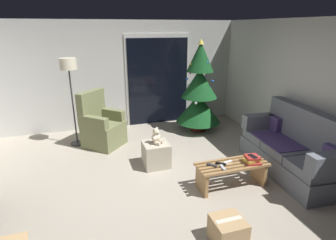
# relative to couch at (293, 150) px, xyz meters

# --- Properties ---
(ground_plane) EXTENTS (7.00, 7.00, 0.00)m
(ground_plane) POSITION_rel_couch_xyz_m (-2.32, 0.15, -0.40)
(ground_plane) COLOR #9E9384
(wall_back) EXTENTS (5.72, 0.12, 2.50)m
(wall_back) POSITION_rel_couch_xyz_m (-2.32, 3.21, 0.85)
(wall_back) COLOR beige
(wall_back) RESTS_ON ground
(wall_right) EXTENTS (0.12, 6.00, 2.50)m
(wall_right) POSITION_rel_couch_xyz_m (0.54, 0.15, 0.85)
(wall_right) COLOR beige
(wall_right) RESTS_ON ground
(patio_door_frame) EXTENTS (1.60, 0.02, 2.20)m
(patio_door_frame) POSITION_rel_couch_xyz_m (-1.45, 3.14, 0.70)
(patio_door_frame) COLOR silver
(patio_door_frame) RESTS_ON ground
(patio_door_glass) EXTENTS (1.50, 0.02, 2.10)m
(patio_door_glass) POSITION_rel_couch_xyz_m (-1.45, 3.12, 0.65)
(patio_door_glass) COLOR black
(patio_door_glass) RESTS_ON ground
(couch) EXTENTS (0.91, 1.99, 1.08)m
(couch) POSITION_rel_couch_xyz_m (0.00, 0.00, 0.00)
(couch) COLOR slate
(couch) RESTS_ON ground
(coffee_table) EXTENTS (1.10, 0.40, 0.40)m
(coffee_table) POSITION_rel_couch_xyz_m (-1.20, -0.10, -0.14)
(coffee_table) COLOR #9E7547
(coffee_table) RESTS_ON ground
(remote_silver) EXTENTS (0.06, 0.16, 0.02)m
(remote_silver) POSITION_rel_couch_xyz_m (-1.41, -0.19, 0.01)
(remote_silver) COLOR #ADADB2
(remote_silver) RESTS_ON coffee_table
(remote_graphite) EXTENTS (0.14, 0.15, 0.02)m
(remote_graphite) POSITION_rel_couch_xyz_m (-1.52, -0.07, 0.01)
(remote_graphite) COLOR #333338
(remote_graphite) RESTS_ON coffee_table
(remote_black) EXTENTS (0.14, 0.14, 0.02)m
(remote_black) POSITION_rel_couch_xyz_m (-1.38, -0.07, 0.01)
(remote_black) COLOR black
(remote_black) RESTS_ON coffee_table
(remote_white) EXTENTS (0.16, 0.08, 0.02)m
(remote_white) POSITION_rel_couch_xyz_m (-1.25, -0.06, 0.01)
(remote_white) COLOR silver
(remote_white) RESTS_ON coffee_table
(book_stack) EXTENTS (0.27, 0.25, 0.11)m
(book_stack) POSITION_rel_couch_xyz_m (-0.90, -0.17, 0.05)
(book_stack) COLOR #A32D28
(book_stack) RESTS_ON coffee_table
(cell_phone) EXTENTS (0.09, 0.15, 0.01)m
(cell_phone) POSITION_rel_couch_xyz_m (-0.91, -0.17, 0.11)
(cell_phone) COLOR black
(cell_phone) RESTS_ON book_stack
(christmas_tree) EXTENTS (1.03, 1.03, 2.11)m
(christmas_tree) POSITION_rel_couch_xyz_m (-0.72, 2.29, 0.53)
(christmas_tree) COLOR #4C1E19
(christmas_tree) RESTS_ON ground
(armchair) EXTENTS (0.97, 0.97, 1.13)m
(armchair) POSITION_rel_couch_xyz_m (-2.96, 2.10, 0.00)
(armchair) COLOR olive
(armchair) RESTS_ON ground
(floor_lamp) EXTENTS (0.32, 0.32, 1.78)m
(floor_lamp) POSITION_rel_couch_xyz_m (-3.47, 2.30, 1.11)
(floor_lamp) COLOR #2D2D30
(floor_lamp) RESTS_ON ground
(ottoman) EXTENTS (0.44, 0.44, 0.43)m
(ottoman) POSITION_rel_couch_xyz_m (-2.12, 0.90, -0.18)
(ottoman) COLOR #B2A893
(ottoman) RESTS_ON ground
(teddy_bear_cream) EXTENTS (0.21, 0.22, 0.29)m
(teddy_bear_cream) POSITION_rel_couch_xyz_m (-2.12, 0.89, 0.15)
(teddy_bear_cream) COLOR beige
(teddy_bear_cream) RESTS_ON ottoman
(cardboard_box_taped_mid_floor) EXTENTS (0.36, 0.36, 0.31)m
(cardboard_box_taped_mid_floor) POSITION_rel_couch_xyz_m (-1.82, -1.11, -0.25)
(cardboard_box_taped_mid_floor) COLOR tan
(cardboard_box_taped_mid_floor) RESTS_ON ground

